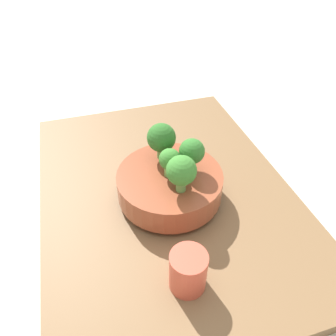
{
  "coord_description": "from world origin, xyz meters",
  "views": [
    {
      "loc": [
        -0.57,
        0.17,
        0.61
      ],
      "look_at": [
        -0.03,
        0.0,
        0.13
      ],
      "focal_mm": 35.0,
      "sensor_mm": 36.0,
      "label": 1
    }
  ],
  "objects": [
    {
      "name": "ground_plane",
      "position": [
        0.0,
        0.0,
        0.0
      ],
      "size": [
        6.0,
        6.0,
        0.0
      ],
      "primitive_type": "plane",
      "color": "beige"
    },
    {
      "name": "table",
      "position": [
        0.0,
        0.0,
        0.02
      ],
      "size": [
        0.83,
        0.61,
        0.04
      ],
      "color": "brown",
      "rests_on": "ground_plane"
    },
    {
      "name": "bowl",
      "position": [
        -0.03,
        0.0,
        0.08
      ],
      "size": [
        0.25,
        0.25,
        0.08
      ],
      "color": "brown",
      "rests_on": "table"
    },
    {
      "name": "broccoli_floret_front",
      "position": [
        -0.03,
        -0.05,
        0.16
      ],
      "size": [
        0.06,
        0.06,
        0.08
      ],
      "color": "#609347",
      "rests_on": "bowl"
    },
    {
      "name": "broccoli_floret_left",
      "position": [
        -0.09,
        -0.01,
        0.17
      ],
      "size": [
        0.07,
        0.07,
        0.09
      ],
      "color": "#609347",
      "rests_on": "bowl"
    },
    {
      "name": "broccoli_floret_center",
      "position": [
        -0.03,
        0.0,
        0.15
      ],
      "size": [
        0.05,
        0.05,
        0.07
      ],
      "color": "#6BA34C",
      "rests_on": "bowl"
    },
    {
      "name": "broccoli_floret_right",
      "position": [
        0.03,
        -0.0,
        0.17
      ],
      "size": [
        0.07,
        0.07,
        0.09
      ],
      "color": "#609347",
      "rests_on": "bowl"
    },
    {
      "name": "cup",
      "position": [
        -0.26,
        0.03,
        0.08
      ],
      "size": [
        0.07,
        0.07,
        0.09
      ],
      "color": "#C64C38",
      "rests_on": "table"
    }
  ]
}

